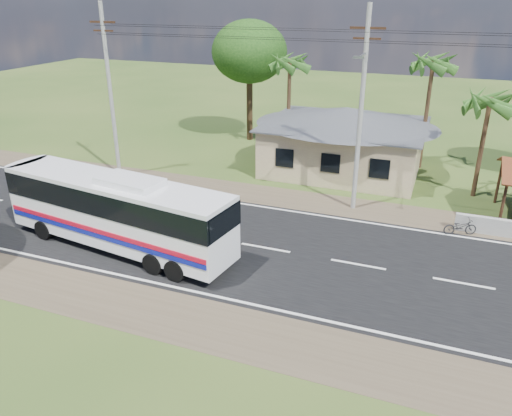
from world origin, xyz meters
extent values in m
plane|color=#2C4719|center=(0.00, 0.00, 0.00)|extent=(120.00, 120.00, 0.00)
cube|color=black|center=(0.00, 0.00, 0.01)|extent=(120.00, 10.00, 0.02)
cube|color=brown|center=(0.00, 6.50, 0.01)|extent=(120.00, 3.00, 0.01)
cube|color=brown|center=(0.00, -6.50, 0.01)|extent=(120.00, 3.00, 0.01)
cube|color=silver|center=(0.00, 4.70, 0.03)|extent=(120.00, 0.15, 0.01)
cube|color=silver|center=(0.00, -4.70, 0.03)|extent=(120.00, 0.15, 0.01)
cube|color=silver|center=(0.00, 0.00, 0.03)|extent=(120.00, 0.15, 0.01)
cube|color=tan|center=(1.00, 13.00, 1.60)|extent=(10.00, 8.00, 3.20)
cube|color=#4C4F54|center=(1.00, 13.00, 3.25)|extent=(10.60, 8.60, 0.10)
pyramid|color=#4C4F54|center=(1.00, 13.00, 4.40)|extent=(12.40, 10.00, 1.20)
cube|color=black|center=(-2.00, 8.98, 1.70)|extent=(1.20, 0.08, 1.20)
cube|color=black|center=(1.00, 8.98, 1.70)|extent=(1.20, 0.08, 1.20)
cube|color=black|center=(4.00, 8.98, 1.70)|extent=(1.20, 0.08, 1.20)
cylinder|color=#351F13|center=(10.70, 6.70, 1.30)|extent=(0.16, 0.16, 2.60)
cylinder|color=#351F13|center=(10.70, 10.30, 1.30)|extent=(0.16, 0.16, 2.60)
cylinder|color=#9E9E99|center=(-13.00, 6.50, 5.50)|extent=(0.26, 0.26, 11.00)
cube|color=#351F13|center=(-13.00, 6.50, 9.80)|extent=(1.80, 0.12, 0.12)
cube|color=#351F13|center=(-13.00, 6.50, 9.30)|extent=(1.40, 0.10, 0.10)
cylinder|color=#9E9E99|center=(3.00, 6.50, 5.50)|extent=(0.26, 0.26, 11.00)
cube|color=#351F13|center=(3.00, 6.50, 9.80)|extent=(1.80, 0.12, 0.12)
cube|color=#351F13|center=(3.00, 6.50, 9.30)|extent=(1.40, 0.10, 0.10)
cylinder|color=gray|center=(3.00, 5.50, 8.60)|extent=(0.08, 2.00, 0.08)
cube|color=gray|center=(3.00, 4.50, 8.60)|extent=(0.50, 0.18, 0.12)
cylinder|color=black|center=(-5.00, 6.50, 9.60)|extent=(16.00, 0.02, 0.02)
cylinder|color=#47301E|center=(9.50, 11.00, 3.00)|extent=(0.28, 0.28, 6.00)
cylinder|color=#47301E|center=(6.00, 15.50, 3.75)|extent=(0.28, 0.28, 7.50)
cylinder|color=#47301E|center=(-4.00, 16.00, 3.50)|extent=(0.28, 0.28, 7.00)
cylinder|color=#47301E|center=(-8.00, 18.00, 2.97)|extent=(0.50, 0.50, 5.95)
ellipsoid|color=#15350E|center=(-8.00, 18.00, 7.15)|extent=(6.00, 6.00, 4.92)
cube|color=white|center=(-6.59, -2.45, 1.96)|extent=(12.27, 4.16, 3.01)
cube|color=black|center=(-6.59, -2.45, 2.71)|extent=(12.33, 4.22, 1.10)
cube|color=black|center=(-12.55, -1.61, 2.36)|extent=(0.44, 2.30, 1.81)
cube|color=#AE0A1F|center=(-6.77, -3.71, 1.40)|extent=(11.73, 1.69, 0.22)
cube|color=navy|center=(-6.77, -3.71, 1.15)|extent=(11.73, 1.69, 0.22)
cube|color=white|center=(-5.60, -2.59, 3.61)|extent=(3.20, 2.01, 0.30)
cylinder|color=black|center=(-10.73, -3.04, 0.50)|extent=(1.04, 0.49, 1.00)
cylinder|color=black|center=(-10.41, -0.75, 0.50)|extent=(1.04, 0.49, 1.00)
cylinder|color=black|center=(-3.77, -4.01, 0.50)|extent=(1.04, 0.49, 1.00)
cylinder|color=black|center=(-3.45, -1.73, 0.50)|extent=(1.04, 0.49, 1.00)
cylinder|color=black|center=(-2.58, -4.18, 0.50)|extent=(1.04, 0.49, 1.00)
cylinder|color=black|center=(-2.26, -1.89, 0.50)|extent=(1.04, 0.49, 1.00)
imported|color=black|center=(8.76, 4.99, 0.44)|extent=(1.78, 1.17, 0.88)
camera|label=1|loc=(7.29, -20.21, 11.39)|focal=35.00mm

